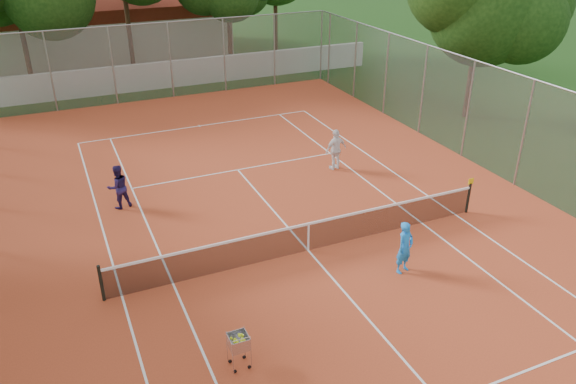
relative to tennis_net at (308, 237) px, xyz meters
name	(u,v)px	position (x,y,z in m)	size (l,w,h in m)	color
ground	(308,251)	(0.00, 0.00, -0.51)	(120.00, 120.00, 0.00)	#13330D
court_pad	(308,251)	(0.00, 0.00, -0.50)	(18.00, 34.00, 0.02)	#BB4724
court_lines	(308,250)	(0.00, 0.00, -0.49)	(10.98, 23.78, 0.01)	white
tennis_net	(308,237)	(0.00, 0.00, 0.00)	(11.88, 0.10, 0.98)	black
perimeter_fence	(309,192)	(0.00, 0.00, 1.49)	(18.00, 34.00, 4.00)	slate
boundary_wall	(164,75)	(0.00, 19.00, 0.24)	(26.00, 0.30, 1.50)	white
clubhouse	(101,23)	(-2.00, 29.00, 1.69)	(16.40, 9.00, 4.40)	beige
player_near	(405,247)	(1.99, -2.03, 0.29)	(0.57, 0.37, 1.55)	#1C85EE
player_far_left	(118,187)	(-4.70, 5.09, 0.29)	(0.76, 0.59, 1.56)	#241A4E
player_far_right	(336,149)	(3.57, 4.96, 0.33)	(0.96, 0.40, 1.63)	white
ball_hopper	(239,350)	(-3.47, -3.68, -0.02)	(0.45, 0.45, 0.94)	#BAB9C1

